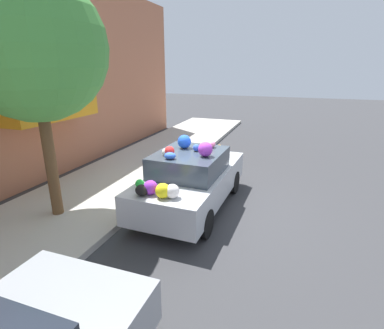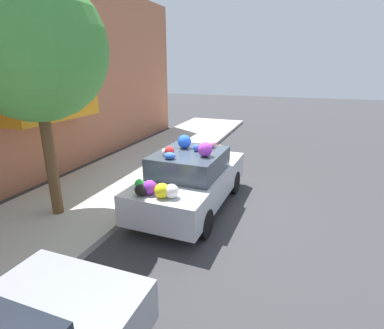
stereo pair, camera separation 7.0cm
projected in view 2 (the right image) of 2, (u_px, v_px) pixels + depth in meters
The scene contains 6 objects.
ground_plane at pixel (192, 206), 7.53m from camera, with size 60.00×60.00×0.00m, color #38383A.
sidewalk_curb at pixel (102, 189), 8.40m from camera, with size 24.00×3.20×0.15m.
building_facade at pixel (25, 77), 8.21m from camera, with size 18.00×1.20×6.21m.
street_tree at pixel (33, 48), 5.80m from camera, with size 2.87×2.87×4.98m.
fire_hydrant at pixel (152, 169), 8.70m from camera, with size 0.20×0.20×0.70m.
art_car at pixel (192, 178), 7.26m from camera, with size 3.99×1.79×1.78m.
Camera 2 is at (-6.40, -2.37, 3.35)m, focal length 28.00 mm.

